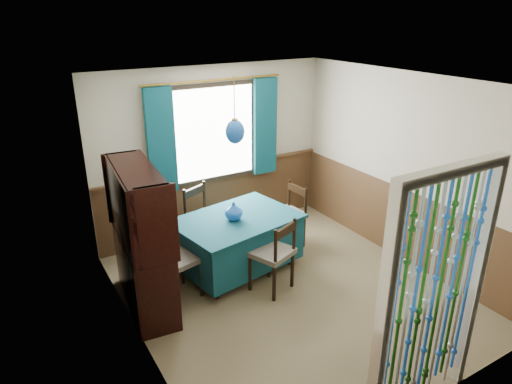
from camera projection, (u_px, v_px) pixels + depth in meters
floor at (289, 292)px, 5.55m from camera, size 4.00×4.00×0.00m
ceiling at (296, 83)px, 4.62m from camera, size 4.00×4.00×0.00m
wall_back at (214, 152)px, 6.68m from camera, size 3.60×0.00×3.60m
wall_front at (443, 283)px, 3.49m from camera, size 3.60×0.00×3.60m
wall_left at (133, 235)px, 4.22m from camera, size 0.00×4.00×4.00m
wall_right at (405, 170)px, 5.94m from camera, size 0.00×4.00×4.00m
wainscot_back at (216, 200)px, 6.94m from camera, size 3.60×0.00×3.60m
wainscot_front at (427, 359)px, 3.78m from camera, size 3.60×0.00×3.60m
wainscot_left at (142, 302)px, 4.51m from camera, size 0.00×4.00×4.00m
wainscot_right at (398, 222)px, 6.21m from camera, size 0.00×4.00×4.00m
window at (214, 133)px, 6.52m from camera, size 1.32×0.12×1.42m
doorway at (432, 301)px, 3.61m from camera, size 1.16×0.12×2.18m
dining_table at (237, 239)px, 5.90m from camera, size 1.69×1.30×0.73m
chair_near at (274, 254)px, 5.42m from camera, size 0.59×0.58×0.93m
chair_far at (205, 218)px, 6.31m from camera, size 0.62×0.61×0.96m
chair_left at (176, 260)px, 5.28m from camera, size 0.53×0.55×0.93m
chair_right at (288, 214)px, 6.50m from camera, size 0.46×0.48×0.91m
sideboard at (143, 260)px, 5.11m from camera, size 0.56×1.32×1.68m
pendant_lamp at (235, 132)px, 5.37m from camera, size 0.23×0.23×0.79m
vase_table at (234, 211)px, 5.71m from camera, size 0.28×0.28×0.22m
bowl_shelf at (150, 218)px, 4.75m from camera, size 0.25×0.25×0.06m
vase_sideboard at (136, 219)px, 5.29m from camera, size 0.23×0.23×0.18m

